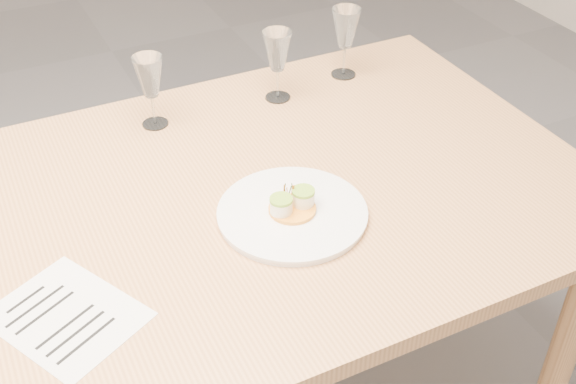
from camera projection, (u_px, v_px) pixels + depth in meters
name	position (u px, v px, depth m)	size (l,w,h in m)	color
dining_table	(44.00, 278.00, 1.44)	(2.40, 1.00, 0.75)	tan
dinner_plate	(293.00, 212.00, 1.48)	(0.31, 0.31, 0.08)	white
recipe_sheet	(67.00, 316.00, 1.27)	(0.29, 0.32, 0.00)	white
wine_glass_1	(149.00, 78.00, 1.69)	(0.07, 0.07, 0.18)	white
wine_glass_2	(277.00, 53.00, 1.80)	(0.07, 0.07, 0.19)	white
wine_glass_3	(346.00, 30.00, 1.89)	(0.08, 0.08, 0.19)	white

